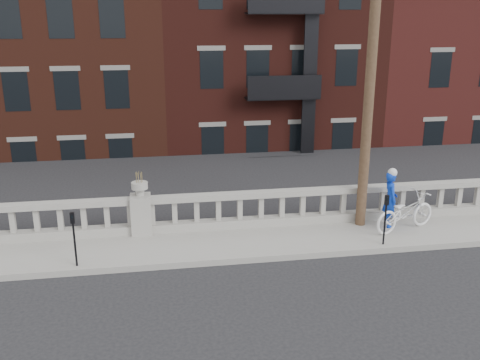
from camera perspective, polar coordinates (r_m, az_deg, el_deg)
The scene contains 10 objects.
ground at distance 11.63m, azimuth -10.56°, elevation -13.72°, with size 120.00×120.00×0.00m, color black.
sidewalk at distance 14.26m, azimuth -10.41°, elevation -7.31°, with size 32.00×2.20×0.15m, color gray.
balustrade at distance 14.93m, azimuth -10.48°, elevation -3.83°, with size 28.00×0.34×1.03m.
planter_pedestal at distance 14.86m, azimuth -10.52°, elevation -3.15°, with size 0.55×0.55×1.76m.
lower_level at distance 33.21m, azimuth -9.26°, elevation 11.26°, with size 80.00×44.00×20.80m.
utility_pole at distance 14.78m, azimuth 13.98°, elevation 14.04°, with size 1.60×0.28×10.00m.
parking_meter_d at distance 13.26m, azimuth -17.31°, elevation -5.43°, with size 0.10×0.09×1.36m.
parking_meter_e at distance 14.34m, azimuth 15.27°, elevation -3.53°, with size 0.10×0.09×1.36m.
bicycle at distance 15.56m, azimuth 17.19°, elevation -3.27°, with size 0.71×2.04×1.07m, color white.
cyclist at distance 15.67m, azimuth 15.73°, elevation -1.98°, with size 0.58×0.38×1.60m, color #0C32BA.
Camera 1 is at (0.46, -10.01, 5.91)m, focal length 40.00 mm.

